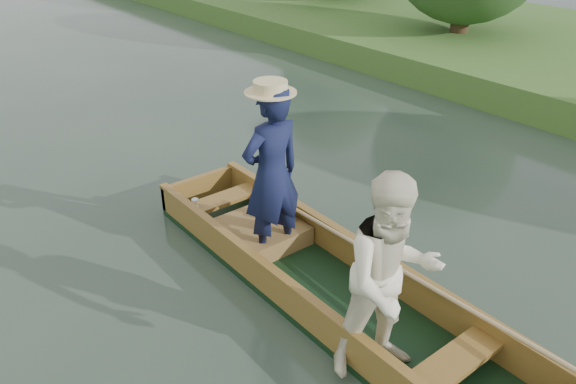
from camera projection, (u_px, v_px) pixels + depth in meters
ground at (324, 294)px, 5.84m from camera, size 120.00×120.00×0.00m
punt at (327, 247)px, 5.32m from camera, size 1.42×5.05×2.06m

